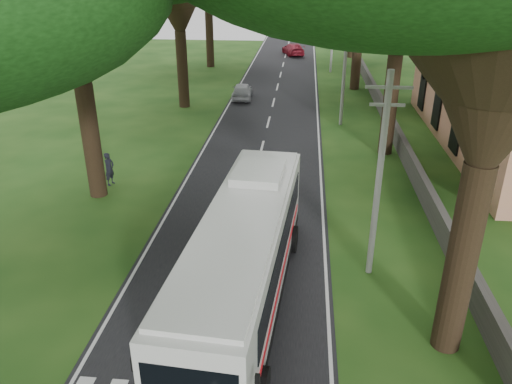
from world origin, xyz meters
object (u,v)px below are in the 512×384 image
object	(u,v)px
pole_near	(379,175)
pole_mid	(344,69)
pedestrian	(109,169)
distant_car_a	(242,91)
distant_car_c	(293,49)
coach_bus	(244,257)
pole_far	(333,34)

from	to	relation	value
pole_near	pole_mid	world-z (taller)	same
pole_near	pedestrian	distance (m)	15.60
distant_car_a	pedestrian	distance (m)	20.19
pole_near	pole_mid	bearing A→B (deg)	90.00
distant_car_c	pedestrian	distance (m)	44.43
pole_mid	pedestrian	xyz separation A→B (m)	(-13.34, -12.61, -3.26)
pole_near	coach_bus	xyz separation A→B (m)	(-4.70, -2.55, -2.17)
pedestrian	distant_car_c	bearing A→B (deg)	4.90
distant_car_c	coach_bus	bearing A→B (deg)	73.99
coach_bus	pole_near	bearing A→B (deg)	32.76
distant_car_c	distant_car_a	bearing A→B (deg)	65.03
distant_car_a	distant_car_c	xyz separation A→B (m)	(3.86, 23.97, 0.03)
pole_mid	distant_car_a	bearing A→B (deg)	140.25
distant_car_a	distant_car_c	distance (m)	24.28
pole_near	coach_bus	world-z (taller)	pole_near
pole_near	distant_car_a	size ratio (longest dim) A/B	1.88
pole_far	coach_bus	xyz separation A→B (m)	(-4.70, -42.55, -2.17)
pole_near	pedestrian	world-z (taller)	pole_near
pole_near	pole_far	size ratio (longest dim) A/B	1.00
coach_bus	pedestrian	distance (m)	13.22
pole_mid	pedestrian	distance (m)	18.64
coach_bus	pedestrian	bearing A→B (deg)	135.32
distant_car_c	pole_mid	bearing A→B (deg)	82.48
distant_car_c	pedestrian	size ratio (longest dim) A/B	2.82
pole_near	distant_car_c	size ratio (longest dim) A/B	1.54
pedestrian	distant_car_a	bearing A→B (deg)	2.12
distant_car_a	pole_mid	bearing A→B (deg)	137.53
coach_bus	distant_car_a	size ratio (longest dim) A/B	3.01
coach_bus	distant_car_a	bearing A→B (deg)	101.41
pole_near	pole_mid	size ratio (longest dim) A/B	1.00
pole_near	coach_bus	bearing A→B (deg)	-151.54
pole_mid	pole_far	xyz separation A→B (m)	(0.00, 20.00, 0.00)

